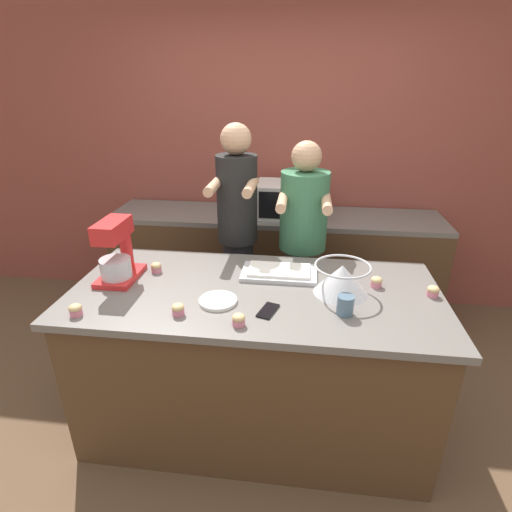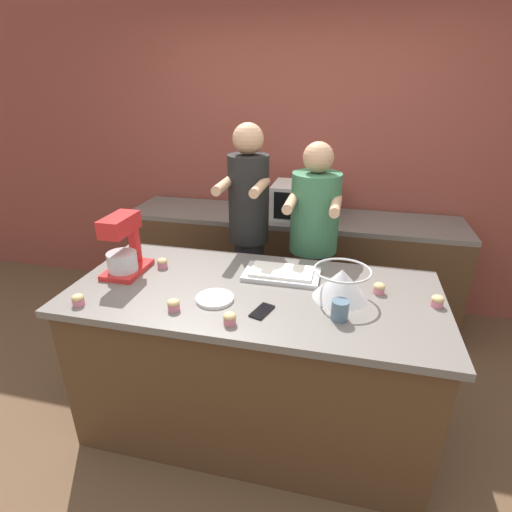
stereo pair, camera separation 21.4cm
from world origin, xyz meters
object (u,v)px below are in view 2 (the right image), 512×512
Objects in this scene: person_left at (249,238)px; microwave_oven at (306,201)px; cupcake_2 at (230,318)px; cupcake_5 at (162,263)px; baking_tray at (282,273)px; small_plate at (215,299)px; person_right at (312,254)px; cupcake_3 at (174,305)px; cupcake_1 at (438,301)px; cupcake_4 at (78,300)px; cell_phone at (262,311)px; mixing_bowl at (341,283)px; stand_mixer at (124,248)px; drinking_glass at (340,310)px; cupcake_0 at (379,288)px.

person_left is 0.70m from microwave_oven.
cupcake_2 and cupcake_5 have the same top height.
small_plate is (-0.29, -0.35, -0.01)m from baking_tray.
person_right is 1.19m from cupcake_3.
cupcake_1 is at bearing 10.38° from small_plate.
small_plate is at bearing 17.40° from cupcake_4.
cell_phone is at bearing -27.08° from cupcake_5.
person_left reaches higher than baking_tray.
person_left is 3.16× the size of microwave_oven.
person_left is at bearing 133.50° from mixing_bowl.
cupcake_1 is (0.48, 0.02, -0.06)m from mixing_bowl.
stand_mixer is 0.64× the size of microwave_oven.
person_right is 4.63× the size of stand_mixer.
drinking_glass is at bearing -2.93° from small_plate.
cell_phone is 0.81× the size of small_plate.
mixing_bowl is (1.24, -0.01, -0.07)m from stand_mixer.
microwave_oven is 8.89× the size of cupcake_4.
cupcake_2 is (-0.69, -0.47, 0.00)m from cupcake_0.
small_plate is 3.18× the size of cupcake_5.
cupcake_3 is (-0.46, -1.64, -0.10)m from microwave_oven.
cupcake_5 is (-1.55, 0.10, 0.00)m from cupcake_1.
cupcake_1 is 1.00× the size of cupcake_2.
person_right is at bearing 35.00° from cupcake_5.
person_left is at bearing -179.90° from person_right.
cupcake_0 reaches higher than baking_tray.
person_left is at bearing 83.53° from cupcake_3.
drinking_glass is 1.61× the size of cupcake_4.
cupcake_1 is at bearing 26.46° from drinking_glass.
cupcake_3 is (-1.28, -0.34, 0.00)m from cupcake_1.
mixing_bowl is at bearing 16.08° from small_plate.
cupcake_0 and cupcake_4 have the same top height.
small_plate reaches higher than cell_phone.
drinking_glass is at bearing -17.32° from cupcake_5.
microwave_oven reaches higher than cupcake_1.
person_left is at bearing 51.34° from stand_mixer.
cupcake_2 reaches higher than cell_phone.
cupcake_4 is at bearing -162.60° from small_plate.
cupcake_1 is (1.11, 0.20, 0.02)m from small_plate.
cupcake_4 is at bearing -163.24° from mixing_bowl.
person_right is at bearing -78.38° from microwave_oven.
person_left is at bearing 121.73° from baking_tray.
baking_tray is 7.06× the size of cupcake_1.
baking_tray is 0.41m from cell_phone.
cupcake_5 is (-1.07, 0.33, -0.02)m from drinking_glass.
cupcake_2 is 0.80m from cupcake_4.
microwave_oven is 8.89× the size of cupcake_5.
cupcake_3 is at bearing 170.07° from cupcake_2.
small_plate is at bearing -161.66° from cupcake_0.
small_plate is 3.18× the size of cupcake_3.
drinking_glass reaches higher than small_plate.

